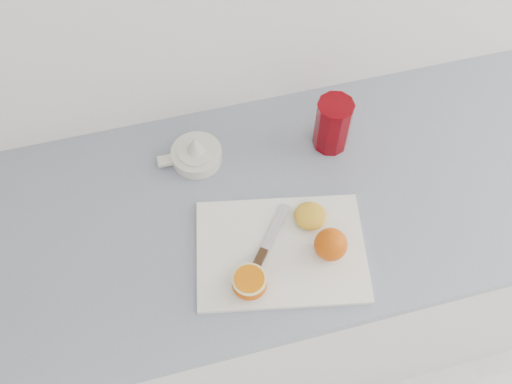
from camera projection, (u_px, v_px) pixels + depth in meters
counter at (281, 275)px, 1.69m from camera, size 2.63×0.64×0.89m
cutting_board at (281, 251)px, 1.23m from camera, size 0.41×0.32×0.01m
whole_orange at (331, 245)px, 1.19m from camera, size 0.07×0.07×0.07m
half_orange at (249, 283)px, 1.16m from camera, size 0.07×0.07×0.05m
squeezed_shell at (310, 216)px, 1.25m from camera, size 0.07×0.07×0.03m
paring_knife at (259, 260)px, 1.21m from camera, size 0.15×0.18×0.01m
citrus_juicer at (196, 154)px, 1.35m from camera, size 0.15×0.12×0.08m
red_tumbler at (333, 126)px, 1.34m from camera, size 0.09×0.09×0.14m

